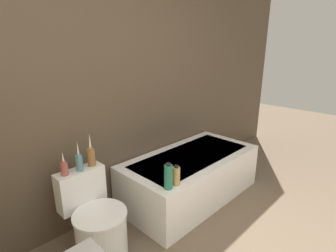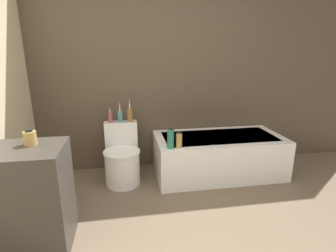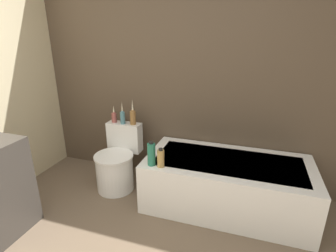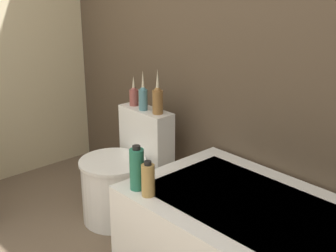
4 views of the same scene
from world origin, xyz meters
name	(u,v)px [view 3 (image 3 of 4)]	position (x,y,z in m)	size (l,w,h in m)	color
wall_back_tiled	(170,68)	(0.00, 2.06, 1.30)	(6.40, 0.06, 2.60)	brown
bathtub	(226,183)	(0.74, 1.61, 0.26)	(1.58, 0.79, 0.50)	white
toilet	(117,164)	(-0.47, 1.60, 0.28)	(0.42, 0.56, 0.69)	white
vase_gold	(114,117)	(-0.59, 1.81, 0.76)	(0.06, 0.06, 0.20)	#994C47
vase_silver	(123,117)	(-0.47, 1.79, 0.78)	(0.06, 0.06, 0.25)	teal
vase_bronze	(133,116)	(-0.35, 1.81, 0.79)	(0.07, 0.07, 0.28)	olive
shampoo_bottle_tall	(151,154)	(0.07, 1.31, 0.61)	(0.07, 0.07, 0.23)	#267259
shampoo_bottle_short	(161,158)	(0.16, 1.31, 0.59)	(0.07, 0.07, 0.18)	tan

